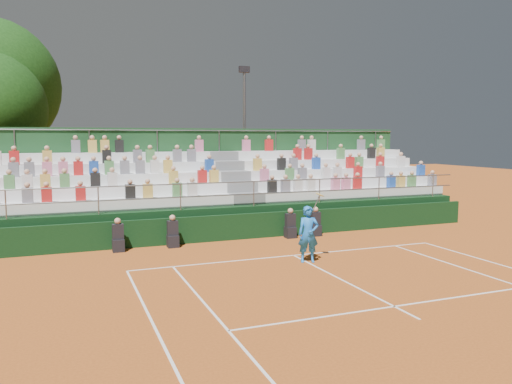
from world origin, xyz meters
name	(u,v)px	position (x,y,z in m)	size (l,w,h in m)	color
ground	(294,255)	(0.00, 0.00, 0.00)	(90.00, 90.00, 0.00)	#AD531C
courtside_wall	(259,225)	(0.00, 3.20, 0.50)	(20.00, 0.15, 1.00)	black
line_officials	(229,230)	(-1.38, 2.75, 0.48)	(8.14, 0.40, 1.19)	black
grandstand	(232,201)	(-0.01, 6.43, 1.08)	(20.00, 5.20, 4.40)	black
tennis_player	(308,234)	(0.05, -0.97, 0.91)	(0.91, 0.62, 2.22)	blue
floodlight_mast	(244,125)	(2.69, 12.26, 4.66)	(0.60, 0.25, 7.99)	gray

